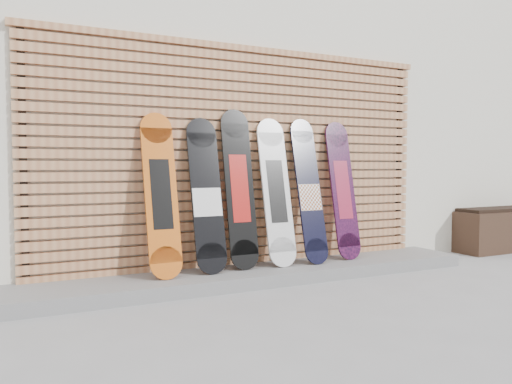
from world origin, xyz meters
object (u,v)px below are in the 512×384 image
snowboard_0 (161,194)px  snowboard_2 (239,188)px  snowboard_1 (206,196)px  snowboard_5 (343,190)px  snowboard_4 (309,191)px  planter_box (496,229)px  snowboard_3 (276,191)px

snowboard_0 → snowboard_2: size_ratio=0.96×
snowboard_0 → snowboard_1: snowboard_0 is taller
snowboard_5 → snowboard_4: bearing=-176.0°
planter_box → snowboard_5: 2.55m
snowboard_4 → snowboard_1: bearing=179.2°
snowboard_5 → planter_box: bearing=1.4°
planter_box → snowboard_4: 2.98m
snowboard_2 → snowboard_4: 0.76m
snowboard_4 → snowboard_5: bearing=4.0°
snowboard_1 → snowboard_2: size_ratio=0.94×
snowboard_2 → snowboard_5: snowboard_2 is taller
snowboard_0 → snowboard_4: size_ratio=1.00×
snowboard_3 → snowboard_4: bearing=-2.8°
snowboard_0 → snowboard_2: 0.78m
snowboard_1 → snowboard_4: (1.11, -0.01, 0.02)m
planter_box → snowboard_2: size_ratio=0.81×
planter_box → snowboard_3: size_ratio=0.85×
snowboard_1 → snowboard_4: snowboard_4 is taller
snowboard_2 → snowboard_5: (1.20, -0.01, -0.04)m
snowboard_3 → snowboard_4: (0.37, -0.02, -0.01)m
snowboard_4 → snowboard_3: bearing=177.2°
planter_box → snowboard_1: (-4.04, -0.08, 0.55)m
snowboard_5 → snowboard_1: bearing=-179.4°
planter_box → snowboard_4: (-2.93, -0.09, 0.57)m
snowboard_2 → snowboard_4: (0.76, -0.04, -0.04)m
snowboard_1 → snowboard_3: (0.74, 0.00, 0.02)m
snowboard_0 → snowboard_3: size_ratio=1.00×
snowboard_0 → planter_box: bearing=1.1°
snowboard_1 → snowboard_4: size_ratio=0.98×
snowboard_3 → snowboard_1: bearing=-179.7°
snowboard_3 → snowboard_5: 0.81m
snowboard_1 → snowboard_5: (1.55, 0.02, 0.02)m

